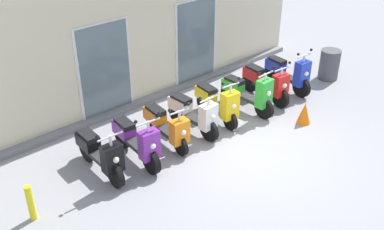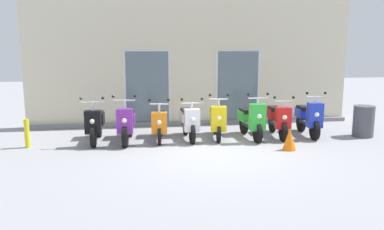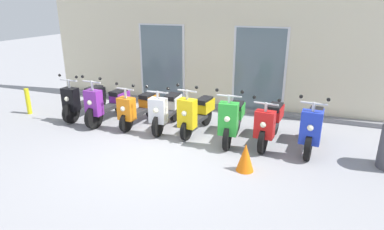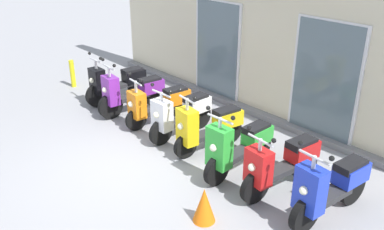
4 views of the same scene
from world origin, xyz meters
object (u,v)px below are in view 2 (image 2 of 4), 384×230
at_px(scooter_purple, 127,124).
at_px(scooter_yellow, 217,120).
at_px(scooter_red, 278,119).
at_px(curb_bollard, 27,133).
at_px(scooter_orange, 160,123).
at_px(trash_bin, 364,121).
at_px(scooter_white, 189,121).
at_px(scooter_green, 251,120).
at_px(scooter_blue, 308,118).
at_px(scooter_black, 96,124).
at_px(traffic_cone, 290,139).

distance_m(scooter_purple, scooter_yellow, 2.34).
bearing_deg(scooter_purple, scooter_yellow, 1.35).
bearing_deg(scooter_yellow, scooter_red, -1.05).
distance_m(scooter_purple, curb_bollard, 2.38).
relative_size(scooter_orange, trash_bin, 1.84).
xyz_separation_m(scooter_white, scooter_green, (1.64, -0.14, 0.01)).
height_order(scooter_purple, trash_bin, scooter_purple).
xyz_separation_m(scooter_yellow, curb_bollard, (-4.71, -0.30, -0.14)).
bearing_deg(scooter_white, scooter_red, -0.65).
relative_size(scooter_orange, scooter_blue, 0.98).
xyz_separation_m(scooter_black, traffic_cone, (4.56, -1.46, -0.21)).
relative_size(scooter_black, curb_bollard, 2.33).
height_order(scooter_red, scooter_blue, scooter_blue).
bearing_deg(scooter_green, scooter_red, 8.55).
bearing_deg(scooter_orange, traffic_cone, -26.16).
height_order(scooter_orange, scooter_blue, scooter_blue).
height_order(scooter_purple, scooter_yellow, scooter_purple).
distance_m(scooter_black, scooter_purple, 0.79).
xyz_separation_m(scooter_black, scooter_blue, (5.64, -0.11, 0.03)).
relative_size(scooter_yellow, traffic_cone, 2.87).
xyz_separation_m(scooter_green, scooter_blue, (1.63, 0.08, -0.01)).
distance_m(scooter_blue, curb_bollard, 7.23).
distance_m(scooter_red, scooter_blue, 0.85).
distance_m(scooter_red, trash_bin, 2.31).
height_order(traffic_cone, curb_bollard, curb_bollard).
relative_size(scooter_purple, trash_bin, 2.00).
distance_m(traffic_cone, curb_bollard, 6.25).
bearing_deg(scooter_yellow, scooter_orange, 178.93).
height_order(scooter_green, scooter_blue, scooter_green).
xyz_separation_m(scooter_black, curb_bollard, (-1.58, -0.34, -0.12)).
height_order(scooter_white, scooter_green, scooter_green).
bearing_deg(scooter_blue, scooter_yellow, 178.49).
bearing_deg(trash_bin, traffic_cone, -157.53).
bearing_deg(scooter_purple, scooter_red, 0.36).
distance_m(scooter_black, scooter_green, 4.01).
bearing_deg(scooter_white, scooter_purple, -178.11).
height_order(scooter_white, traffic_cone, scooter_white).
height_order(scooter_yellow, traffic_cone, scooter_yellow).
xyz_separation_m(scooter_orange, scooter_red, (3.17, -0.06, 0.02)).
xyz_separation_m(scooter_red, trash_bin, (2.28, -0.35, -0.06)).
height_order(scooter_green, curb_bollard, scooter_green).
xyz_separation_m(scooter_purple, scooter_green, (3.22, -0.09, 0.03)).
height_order(scooter_black, scooter_green, scooter_green).
xyz_separation_m(scooter_black, scooter_green, (4.01, -0.19, 0.03)).
height_order(scooter_green, trash_bin, scooter_green).
xyz_separation_m(scooter_white, scooter_red, (2.42, -0.03, -0.01)).
xyz_separation_m(scooter_purple, scooter_red, (4.01, 0.02, 0.01)).
distance_m(scooter_orange, scooter_blue, 4.02).
xyz_separation_m(scooter_yellow, scooter_red, (1.67, -0.03, -0.01)).
relative_size(scooter_red, traffic_cone, 3.10).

